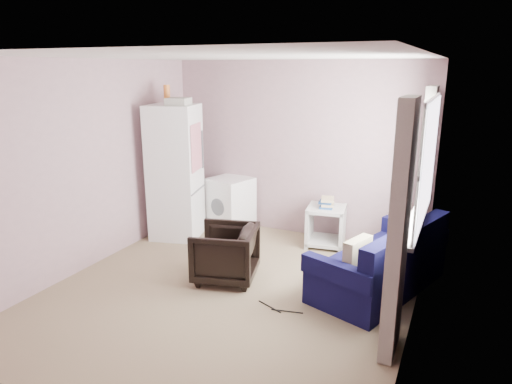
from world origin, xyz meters
TOP-DOWN VIEW (x-y plane):
  - room at (0.02, 0.01)m, footprint 3.84×4.24m
  - armchair at (-0.19, 0.26)m, footprint 0.79×0.83m
  - fridge at (-1.51, 1.24)m, footprint 0.80×0.80m
  - washing_machine at (-0.95, 1.85)m, footprint 0.69×0.69m
  - side_table at (0.58, 1.76)m, footprint 0.57×0.57m
  - sofa at (1.52, 0.76)m, footprint 1.34×1.94m
  - window_dressing at (1.78, 0.70)m, footprint 0.17×2.62m
  - floor_cables at (0.64, -0.13)m, footprint 0.51×0.14m

SIDE VIEW (x-z plane):
  - floor_cables at x=0.64m, z-range 0.00..0.01m
  - sofa at x=1.52m, z-range -0.11..0.68m
  - side_table at x=0.58m, z-range -0.02..0.67m
  - armchair at x=-0.19m, z-range 0.00..0.71m
  - washing_machine at x=-0.95m, z-range 0.02..0.81m
  - fridge at x=-1.51m, z-range -0.12..2.05m
  - window_dressing at x=1.78m, z-range 0.02..2.20m
  - room at x=0.02m, z-range -0.02..2.52m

